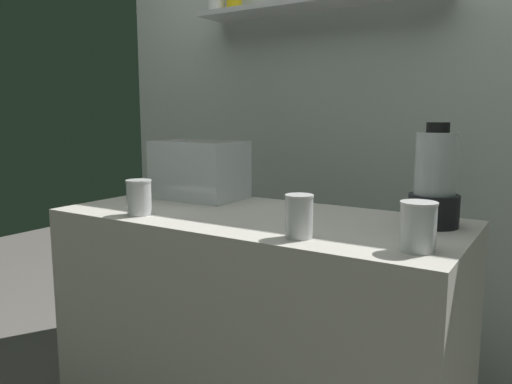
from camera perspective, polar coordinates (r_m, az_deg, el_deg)
counter at (r=1.86m, az=0.00°, el=-16.37°), size 1.40×0.64×0.90m
back_wall_unit at (r=2.37m, az=9.97°, el=9.31°), size 2.60×0.24×2.50m
carrot_display_bin at (r=2.07m, az=-6.40°, el=1.35°), size 0.35×0.25×0.24m
blender_pitcher at (r=1.61m, az=19.93°, el=0.93°), size 0.15×0.15×0.32m
juice_cup_beet_far_left at (r=1.75m, az=-13.32°, el=-0.77°), size 0.09×0.09×0.12m
juice_cup_mango_left at (r=1.39m, az=4.98°, el=-2.98°), size 0.08×0.08×0.12m
juice_cup_carrot_middle at (r=1.31m, az=18.16°, el=-4.10°), size 0.09×0.09×0.13m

